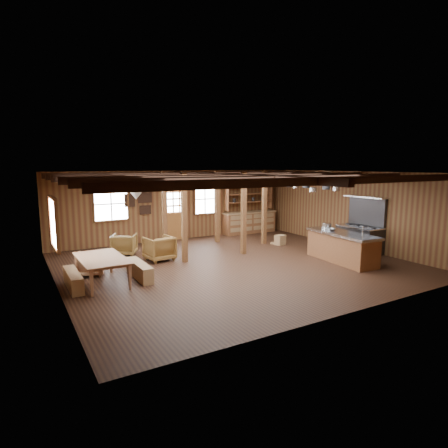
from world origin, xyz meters
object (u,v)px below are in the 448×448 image
Objects in this scene: kitchen_island at (342,247)px; armchair_b at (124,245)px; armchair_c at (91,264)px; dining_table at (104,270)px; armchair_a at (159,248)px; commercial_range at (361,234)px.

armchair_b is at bearing 147.88° from kitchen_island.
armchair_b is 1.10× the size of armchair_c.
armchair_c is (-7.15, 2.45, -0.15)m from kitchen_island.
kitchen_island is 7.17m from dining_table.
armchair_a is at bearing -54.69° from dining_table.
commercial_range is 8.61m from dining_table.
kitchen_island is 7.56m from armchair_c.
armchair_c is (-2.23, -0.61, -0.06)m from armchair_a.
armchair_b reaches higher than armchair_c.
armchair_b is (1.30, 2.79, 0.02)m from dining_table.
armchair_c is (-8.69, 1.87, -0.31)m from commercial_range.
armchair_a reaches higher than dining_table.
dining_table is at bearing 117.05° from armchair_c.
kitchen_island is 1.66m from commercial_range.
kitchen_island is 1.31× the size of dining_table.
armchair_b is 2.35m from armchair_c.
commercial_range is 2.47× the size of armchair_b.
armchair_a reaches higher than armchair_c.
kitchen_island is at bearing -159.45° from commercial_range.
dining_table is 2.30× the size of armchair_a.
armchair_c is at bearing 166.02° from kitchen_island.
dining_table reaches higher than armchair_c.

